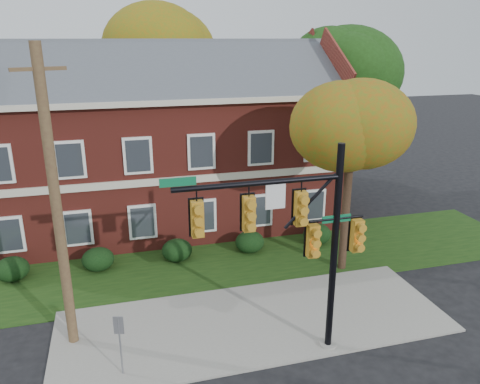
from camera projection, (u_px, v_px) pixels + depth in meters
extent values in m
plane|color=black|center=(263.00, 339.00, 16.06)|extent=(120.00, 120.00, 0.00)
cube|color=gray|center=(255.00, 321.00, 16.96)|extent=(14.00, 5.00, 0.08)
cube|color=#193811|center=(223.00, 262.00, 21.55)|extent=(30.00, 6.00, 0.04)
cube|color=maroon|center=(161.00, 160.00, 25.45)|extent=(18.00, 8.00, 7.00)
cube|color=beige|center=(157.00, 93.00, 24.31)|extent=(18.80, 8.80, 0.24)
cube|color=beige|center=(170.00, 181.00, 21.76)|extent=(18.00, 0.12, 0.35)
ellipsoid|color=black|center=(12.00, 269.00, 19.77)|extent=(1.40, 1.26, 1.05)
ellipsoid|color=black|center=(98.00, 259.00, 20.65)|extent=(1.40, 1.26, 1.05)
ellipsoid|color=black|center=(177.00, 250.00, 21.53)|extent=(1.40, 1.26, 1.05)
ellipsoid|color=black|center=(250.00, 242.00, 22.41)|extent=(1.40, 1.26, 1.05)
ellipsoid|color=black|center=(317.00, 234.00, 23.28)|extent=(1.40, 1.26, 1.05)
cylinder|color=black|center=(346.00, 208.00, 20.07)|extent=(0.36, 0.36, 5.76)
ellipsoid|color=#AA460E|center=(352.00, 125.00, 18.94)|extent=(4.25, 4.25, 3.60)
ellipsoid|color=#AA460E|center=(372.00, 111.00, 18.57)|extent=(3.50, 3.50, 3.00)
cylinder|color=black|center=(337.00, 144.00, 29.12)|extent=(0.36, 0.36, 7.04)
ellipsoid|color=#17340E|center=(341.00, 72.00, 27.74)|extent=(5.95, 5.95, 5.04)
ellipsoid|color=#17340E|center=(360.00, 61.00, 27.29)|extent=(4.90, 4.90, 4.20)
cylinder|color=black|center=(163.00, 127.00, 32.92)|extent=(0.36, 0.36, 7.68)
ellipsoid|color=#9E5A0D|center=(159.00, 56.00, 31.41)|extent=(6.46, 6.46, 5.47)
ellipsoid|color=#9E5A0D|center=(174.00, 47.00, 30.94)|extent=(5.32, 5.32, 4.56)
cylinder|color=gray|center=(328.00, 345.00, 15.59)|extent=(0.56, 0.56, 0.16)
cylinder|color=black|center=(334.00, 253.00, 14.52)|extent=(0.22, 0.22, 6.95)
cylinder|color=black|center=(259.00, 183.00, 13.11)|extent=(4.96, 0.19, 0.16)
cylinder|color=black|center=(336.00, 219.00, 14.16)|extent=(1.79, 0.09, 0.08)
cube|color=#B87E1D|center=(197.00, 219.00, 12.93)|extent=(0.44, 0.30, 1.15)
cube|color=#B87E1D|center=(249.00, 214.00, 13.31)|extent=(0.44, 0.30, 1.15)
cube|color=#B87E1D|center=(301.00, 209.00, 13.72)|extent=(0.44, 0.30, 1.15)
cube|color=silver|center=(275.00, 197.00, 13.38)|extent=(0.60, 0.04, 0.74)
cube|color=#0C623A|center=(178.00, 182.00, 12.46)|extent=(0.99, 0.04, 0.24)
cube|color=#B87E1D|center=(313.00, 241.00, 14.18)|extent=(0.44, 0.30, 1.15)
cube|color=#B87E1D|center=(357.00, 236.00, 14.56)|extent=(0.44, 0.30, 1.15)
cube|color=#0C623A|center=(336.00, 219.00, 14.16)|extent=(0.94, 0.04, 0.23)
cylinder|color=#523826|center=(56.00, 207.00, 14.35)|extent=(0.41, 0.41, 9.76)
cube|color=#523826|center=(38.00, 69.00, 13.05)|extent=(1.48, 0.58, 0.11)
cylinder|color=slate|center=(121.00, 347.00, 13.99)|extent=(0.07, 0.07, 2.07)
cube|color=slate|center=(118.00, 325.00, 13.75)|extent=(0.30, 0.12, 0.58)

